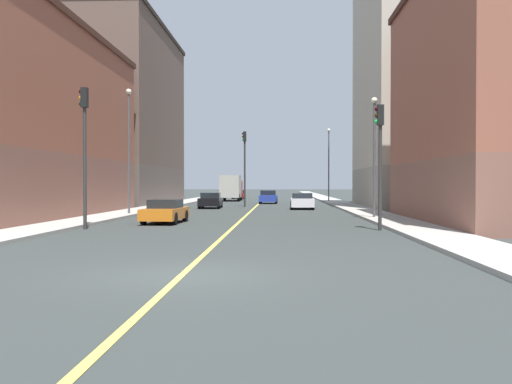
# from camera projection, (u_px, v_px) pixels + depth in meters

# --- Properties ---
(ground_plane) EXTENTS (400.00, 400.00, 0.00)m
(ground_plane) POSITION_uv_depth(u_px,v_px,m) (183.00, 275.00, 12.78)
(ground_plane) COLOR #2D3332
(ground_plane) RESTS_ON ground
(sidewalk_left) EXTENTS (2.54, 168.00, 0.15)m
(sidewalk_left) POSITION_uv_depth(u_px,v_px,m) (336.00, 202.00, 61.37)
(sidewalk_left) COLOR #9E9B93
(sidewalk_left) RESTS_ON ground
(sidewalk_right) EXTENTS (2.54, 168.00, 0.15)m
(sidewalk_right) POSITION_uv_depth(u_px,v_px,m) (185.00, 202.00, 62.09)
(sidewalk_right) COLOR #9E9B93
(sidewalk_right) RESTS_ON ground
(lane_center_stripe) EXTENTS (0.16, 154.00, 0.01)m
(lane_center_stripe) POSITION_uv_depth(u_px,v_px,m) (260.00, 203.00, 61.73)
(lane_center_stripe) COLOR #E5D14C
(lane_center_stripe) RESTS_ON ground
(building_left_mid) EXTENTS (11.59, 16.61, 22.45)m
(building_left_mid) POSITION_uv_depth(u_px,v_px,m) (430.00, 79.00, 48.70)
(building_left_mid) COLOR #9D9688
(building_left_mid) RESTS_ON ground
(building_right_midblock) EXTENTS (11.59, 22.22, 18.20)m
(building_right_midblock) POSITION_uv_depth(u_px,v_px,m) (112.00, 116.00, 58.05)
(building_right_midblock) COLOR brown
(building_right_midblock) RESTS_ON ground
(traffic_light_left_near) EXTENTS (0.40, 0.32, 5.59)m
(traffic_light_left_near) POSITION_uv_depth(u_px,v_px,m) (380.00, 149.00, 24.88)
(traffic_light_left_near) COLOR #2D2D2D
(traffic_light_left_near) RESTS_ON ground
(traffic_light_right_near) EXTENTS (0.40, 0.32, 6.45)m
(traffic_light_right_near) POSITION_uv_depth(u_px,v_px,m) (84.00, 139.00, 25.45)
(traffic_light_right_near) COLOR #2D2D2D
(traffic_light_right_near) RESTS_ON ground
(traffic_light_median_far) EXTENTS (0.40, 0.32, 6.80)m
(traffic_light_median_far) POSITION_uv_depth(u_px,v_px,m) (245.00, 159.00, 50.43)
(traffic_light_median_far) COLOR #2D2D2D
(traffic_light_median_far) RESTS_ON ground
(street_lamp_left_near) EXTENTS (0.36, 0.36, 6.94)m
(street_lamp_left_near) POSITION_uv_depth(u_px,v_px,m) (374.00, 144.00, 32.40)
(street_lamp_left_near) COLOR #4C4C51
(street_lamp_left_near) RESTS_ON ground
(street_lamp_right_near) EXTENTS (0.36, 0.36, 8.14)m
(street_lamp_right_near) POSITION_uv_depth(u_px,v_px,m) (129.00, 139.00, 36.55)
(street_lamp_right_near) COLOR #4C4C51
(street_lamp_right_near) RESTS_ON ground
(street_lamp_left_far) EXTENTS (0.36, 0.36, 8.13)m
(street_lamp_left_far) POSITION_uv_depth(u_px,v_px,m) (329.00, 158.00, 62.75)
(street_lamp_left_far) COLOR #4C4C51
(street_lamp_left_far) RESTS_ON ground
(car_white) EXTENTS (1.92, 4.39, 1.32)m
(car_white) POSITION_uv_depth(u_px,v_px,m) (302.00, 201.00, 46.07)
(car_white) COLOR white
(car_white) RESTS_ON ground
(car_red) EXTENTS (1.85, 4.26, 1.20)m
(car_red) POSITION_uv_depth(u_px,v_px,m) (239.00, 194.00, 78.31)
(car_red) COLOR red
(car_red) RESTS_ON ground
(car_black) EXTENTS (1.94, 4.10, 1.34)m
(car_black) POSITION_uv_depth(u_px,v_px,m) (211.00, 201.00, 47.70)
(car_black) COLOR black
(car_black) RESTS_ON ground
(car_orange) EXTENTS (1.94, 4.22, 1.25)m
(car_orange) POSITION_uv_depth(u_px,v_px,m) (165.00, 212.00, 29.59)
(car_orange) COLOR orange
(car_orange) RESTS_ON ground
(car_blue) EXTENTS (1.93, 4.22, 1.39)m
(car_blue) POSITION_uv_depth(u_px,v_px,m) (268.00, 197.00, 59.29)
(car_blue) COLOR #23389E
(car_blue) RESTS_ON ground
(box_truck) EXTENTS (2.38, 6.61, 3.11)m
(box_truck) POSITION_uv_depth(u_px,v_px,m) (231.00, 187.00, 67.90)
(box_truck) COLOR maroon
(box_truck) RESTS_ON ground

